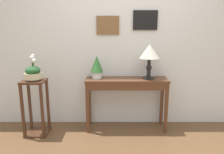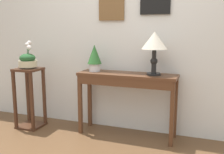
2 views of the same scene
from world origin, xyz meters
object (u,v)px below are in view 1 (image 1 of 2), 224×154
at_px(table_lamp, 149,53).
at_px(pedestal_stand_left, 35,108).
at_px(planter_bowl_wide, 32,72).
at_px(console_table, 126,87).
at_px(potted_plant_on_console, 96,66).

relative_size(table_lamp, pedestal_stand_left, 0.62).
height_order(pedestal_stand_left, planter_bowl_wide, planter_bowl_wide).
bearing_deg(console_table, table_lamp, 3.84).
xyz_separation_m(console_table, planter_bowl_wide, (-1.32, -0.15, 0.26)).
relative_size(potted_plant_on_console, pedestal_stand_left, 0.41).
distance_m(console_table, planter_bowl_wide, 1.36).
relative_size(table_lamp, planter_bowl_wide, 1.40).
bearing_deg(potted_plant_on_console, table_lamp, -1.07).
bearing_deg(potted_plant_on_console, planter_bowl_wide, -167.84).
distance_m(table_lamp, potted_plant_on_console, 0.79).
xyz_separation_m(table_lamp, planter_bowl_wide, (-1.65, -0.18, -0.24)).
distance_m(pedestal_stand_left, planter_bowl_wide, 0.52).
bearing_deg(table_lamp, console_table, -176.16).
bearing_deg(table_lamp, potted_plant_on_console, 178.93).
distance_m(console_table, pedestal_stand_left, 1.36).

